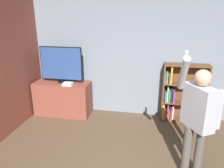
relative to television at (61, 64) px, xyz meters
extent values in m
cube|color=gray|center=(1.86, 0.35, 0.11)|extent=(7.15, 0.06, 2.70)
cube|color=brown|center=(0.00, -0.04, -0.84)|extent=(1.33, 0.55, 0.81)
cylinder|color=black|center=(0.00, 0.00, -0.42)|extent=(0.22, 0.22, 0.03)
cylinder|color=black|center=(0.00, 0.00, -0.38)|extent=(0.06, 0.06, 0.05)
cube|color=black|center=(0.00, 0.00, 0.02)|extent=(1.01, 0.04, 0.79)
cube|color=#2D4C8C|center=(0.00, -0.02, 0.02)|extent=(0.98, 0.01, 0.75)
cube|color=white|center=(0.22, -0.21, -0.40)|extent=(0.22, 0.16, 0.07)
cube|color=white|center=(0.13, -0.22, -0.43)|extent=(0.06, 0.14, 0.02)
cube|color=brown|center=(2.37, 0.16, -0.58)|extent=(0.04, 0.28, 1.34)
cube|color=brown|center=(3.30, 0.16, -0.58)|extent=(0.04, 0.28, 1.34)
cube|color=brown|center=(2.83, 0.29, -0.58)|extent=(0.97, 0.01, 1.34)
cube|color=brown|center=(2.83, 0.16, -1.23)|extent=(0.90, 0.28, 0.04)
cube|color=brown|center=(2.83, 0.16, -0.80)|extent=(0.90, 0.28, 0.04)
cube|color=brown|center=(2.83, 0.16, -0.35)|extent=(0.90, 0.28, 0.04)
cube|color=brown|center=(2.83, 0.16, 0.07)|extent=(0.90, 0.28, 0.04)
cube|color=gold|center=(2.41, 0.13, -1.04)|extent=(0.04, 0.22, 0.37)
cube|color=#99663D|center=(2.46, 0.14, -1.11)|extent=(0.04, 0.25, 0.24)
cube|color=#7A3889|center=(2.50, 0.14, -1.04)|extent=(0.03, 0.24, 0.37)
cube|color=#99663D|center=(2.54, 0.14, -1.11)|extent=(0.03, 0.25, 0.23)
cube|color=red|center=(2.58, 0.12, -1.09)|extent=(0.03, 0.22, 0.28)
cube|color=beige|center=(2.62, 0.14, -1.07)|extent=(0.04, 0.24, 0.32)
cube|color=#232328|center=(2.40, 0.13, -0.64)|extent=(0.03, 0.22, 0.28)
cube|color=#5B8E99|center=(2.44, 0.13, -0.66)|extent=(0.03, 0.22, 0.24)
cube|color=beige|center=(2.47, 0.15, -0.61)|extent=(0.02, 0.26, 0.35)
cube|color=#338447|center=(2.51, 0.13, -0.64)|extent=(0.04, 0.23, 0.28)
cube|color=#232328|center=(2.56, 0.12, -0.62)|extent=(0.03, 0.21, 0.31)
cube|color=#7A3889|center=(2.61, 0.13, -0.65)|extent=(0.04, 0.23, 0.27)
cube|color=#338447|center=(2.40, 0.14, -0.21)|extent=(0.02, 0.25, 0.25)
cube|color=#5B8E99|center=(2.43, 0.13, -0.22)|extent=(0.03, 0.22, 0.24)
cube|color=red|center=(2.48, 0.13, -0.21)|extent=(0.03, 0.23, 0.24)
cube|color=gold|center=(2.52, 0.14, -0.15)|extent=(0.03, 0.24, 0.37)
cylinder|color=#56514C|center=(2.69, -1.67, -0.83)|extent=(0.13, 0.13, 0.83)
cylinder|color=#56514C|center=(2.87, -1.67, -0.83)|extent=(0.13, 0.13, 0.83)
cube|color=#B7BCC6|center=(2.78, -1.67, -0.10)|extent=(0.44, 0.53, 0.63)
sphere|color=tan|center=(2.78, -1.67, 0.33)|extent=(0.23, 0.23, 0.23)
cylinder|color=#B7BCC6|center=(3.05, -1.67, -0.11)|extent=(0.09, 0.09, 0.58)
cylinder|color=#B7BCC6|center=(2.51, -1.79, 0.41)|extent=(0.09, 0.40, 0.52)
cube|color=white|center=(2.51, -1.85, 0.65)|extent=(0.04, 0.09, 0.14)
camera|label=1|loc=(2.12, -4.66, 1.18)|focal=35.00mm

